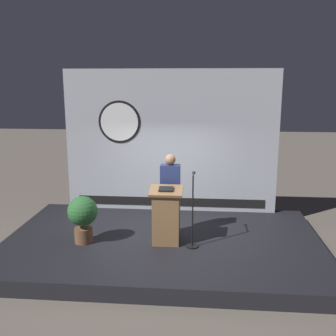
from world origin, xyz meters
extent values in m
plane|color=#6B6056|center=(0.00, 0.00, 0.00)|extent=(40.00, 40.00, 0.00)
cube|color=black|center=(0.00, 0.00, 0.15)|extent=(6.40, 4.00, 0.30)
cube|color=#B2B7C1|center=(0.00, 1.85, 2.01)|extent=(5.11, 0.10, 3.42)
cylinder|color=black|center=(-1.23, 1.80, 2.48)|extent=(1.02, 0.02, 1.02)
cylinder|color=white|center=(-1.23, 1.79, 2.48)|extent=(0.91, 0.02, 0.91)
cube|color=black|center=(0.00, 1.79, 0.52)|extent=(4.60, 0.02, 0.20)
cube|color=olive|center=(0.09, -0.24, 0.82)|extent=(0.52, 0.40, 1.04)
cube|color=olive|center=(0.09, -0.24, 1.37)|extent=(0.64, 0.50, 0.13)
cube|color=black|center=(0.09, -0.26, 1.42)|extent=(0.28, 0.20, 0.06)
cylinder|color=black|center=(0.13, 0.24, 0.70)|extent=(0.26, 0.26, 0.80)
cube|color=navy|center=(0.13, 0.24, 1.44)|extent=(0.40, 0.24, 0.68)
sphere|color=#997051|center=(0.13, 0.24, 1.89)|extent=(0.22, 0.22, 0.22)
cylinder|color=black|center=(0.61, -0.39, 0.31)|extent=(0.24, 0.24, 0.02)
cylinder|color=black|center=(0.61, -0.39, 1.01)|extent=(0.03, 0.03, 1.43)
cylinder|color=black|center=(0.61, -0.18, 1.68)|extent=(0.02, 0.42, 0.02)
sphere|color=#262626|center=(0.61, 0.03, 1.68)|extent=(0.07, 0.07, 0.07)
cylinder|color=brown|center=(-1.55, -0.34, 0.45)|extent=(0.36, 0.36, 0.30)
sphere|color=#2D6B33|center=(-1.55, -0.34, 0.95)|extent=(0.59, 0.59, 0.59)
camera|label=1|loc=(0.78, -7.53, 3.46)|focal=42.21mm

